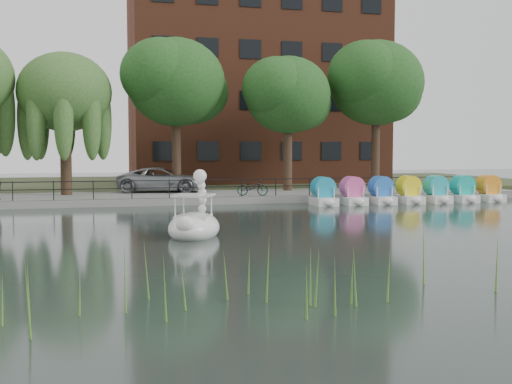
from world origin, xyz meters
name	(u,v)px	position (x,y,z in m)	size (l,w,h in m)	color
ground_plane	(270,237)	(0.00, 0.00, 0.00)	(120.00, 120.00, 0.00)	#313D38
promenade	(198,197)	(0.00, 16.00, 0.20)	(40.00, 6.00, 0.40)	gray
kerb	(207,201)	(0.00, 13.05, 0.20)	(40.00, 0.25, 0.40)	gray
land_strip	(170,184)	(0.00, 30.00, 0.18)	(60.00, 22.00, 0.36)	#47512D
railing	(206,184)	(0.00, 13.25, 1.15)	(32.00, 0.05, 1.00)	black
apartment_building	(255,71)	(7.00, 29.97, 9.36)	(20.00, 10.07, 18.00)	#4C1E16
willow_mid	(65,93)	(-7.50, 17.00, 6.25)	(5.32, 5.32, 8.15)	#473323
broadleaf_center	(176,83)	(-1.00, 18.00, 7.06)	(6.00, 6.00, 9.25)	#473323
broadleaf_right	(288,96)	(6.00, 17.50, 6.39)	(5.40, 5.40, 8.32)	#473323
broadleaf_far	(376,84)	(12.50, 18.50, 7.40)	(6.30, 6.30, 9.71)	#473323
minivan	(161,178)	(-1.95, 17.92, 1.27)	(6.22, 2.86, 1.73)	gray
bicycle	(253,187)	(2.76, 13.71, 0.90)	(1.72, 0.60, 1.00)	gray
swan_boat	(194,222)	(-2.55, 0.82, 0.51)	(2.67, 3.21, 2.34)	white
pedal_boat_row	(409,192)	(11.20, 11.21, 0.61)	(11.35, 1.70, 1.40)	white
reed_bank	(479,266)	(2.00, -9.50, 0.60)	(24.00, 2.40, 1.20)	#669938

